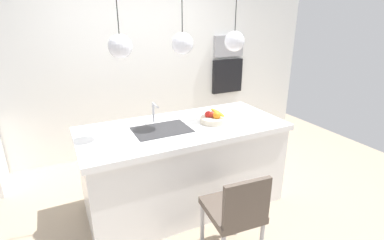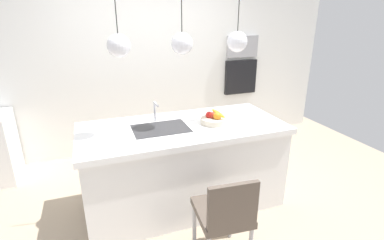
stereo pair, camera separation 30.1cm
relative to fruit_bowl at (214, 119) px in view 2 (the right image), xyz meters
The scene contains 12 objects.
floor 1.03m from the fruit_bowl, behind, with size 6.60×6.60×0.00m, color tan.
back_wall 1.76m from the fruit_bowl, 100.97° to the left, with size 6.00×0.10×2.60m, color white.
kitchen_island 0.61m from the fruit_bowl, behind, with size 2.12×0.95×0.93m.
sink_basin 0.57m from the fruit_bowl, behind, with size 0.56×0.40×0.02m, color #2D2D30.
faucet 0.63m from the fruit_bowl, 155.46° to the left, with size 0.02×0.17×0.22m.
fruit_bowl is the anchor object (origin of this frame).
microwave 2.10m from the fruit_bowl, 53.29° to the left, with size 0.54×0.08×0.34m, color #9E9EA3.
oven 2.03m from the fruit_bowl, 53.29° to the left, with size 0.56×0.08×0.56m, color black.
chair_near 1.05m from the fruit_bowl, 107.99° to the right, with size 0.45×0.50×0.87m.
pendant_light_left 1.20m from the fruit_bowl, behind, with size 0.21×0.21×0.81m.
pendant_light_center 0.85m from the fruit_bowl, behind, with size 0.21×0.21×0.81m.
pendant_light_right 0.82m from the fruit_bowl, 10.03° to the left, with size 0.21×0.21×0.81m.
Camera 2 is at (-0.87, -2.66, 2.01)m, focal length 27.07 mm.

